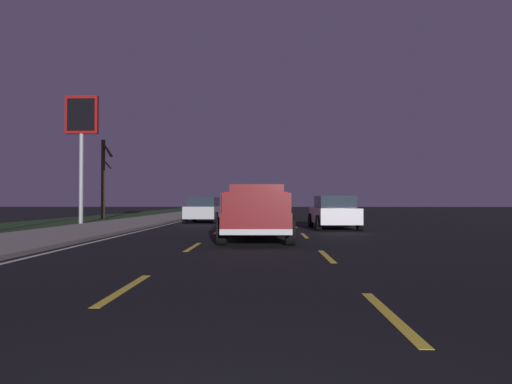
{
  "coord_description": "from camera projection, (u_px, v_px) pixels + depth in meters",
  "views": [
    {
      "loc": [
        -1.99,
        -0.35,
        1.3
      ],
      "look_at": [
        12.39,
        0.01,
        1.59
      ],
      "focal_mm": 31.68,
      "sensor_mm": 36.0,
      "label": 1
    }
  ],
  "objects": [
    {
      "name": "lane_markings",
      "position": [
        219.0,
        219.0,
        31.86
      ],
      "size": [
        108.0,
        7.04,
        0.01
      ],
      "color": "yellow",
      "rests_on": "ground"
    },
    {
      "name": "ground",
      "position": [
        262.0,
        221.0,
        28.96
      ],
      "size": [
        144.0,
        144.0,
        0.0
      ],
      "primitive_type": "plane",
      "color": "black"
    },
    {
      "name": "bare_tree_far",
      "position": [
        103.0,
        177.0,
        32.97
      ],
      "size": [
        1.43,
        0.95,
        5.81
      ],
      "color": "#423323",
      "rests_on": "ground"
    },
    {
      "name": "sedan_red",
      "position": [
        264.0,
        209.0,
        28.43
      ],
      "size": [
        4.4,
        2.02,
        1.54
      ],
      "color": "maroon",
      "rests_on": "ground"
    },
    {
      "name": "grass_verge",
      "position": [
        70.0,
        221.0,
        29.27
      ],
      "size": [
        108.0,
        6.0,
        0.01
      ],
      "primitive_type": "cube",
      "color": "#1E3819",
      "rests_on": "ground"
    },
    {
      "name": "sedan_white",
      "position": [
        334.0,
        212.0,
        21.15
      ],
      "size": [
        4.43,
        2.07,
        1.54
      ],
      "color": "silver",
      "rests_on": "ground"
    },
    {
      "name": "sidewalk_shoulder",
      "position": [
        147.0,
        220.0,
        29.15
      ],
      "size": [
        108.0,
        4.0,
        0.12
      ],
      "primitive_type": "cube",
      "color": "gray",
      "rests_on": "ground"
    },
    {
      "name": "gas_price_sign",
      "position": [
        82.0,
        127.0,
        26.11
      ],
      "size": [
        0.27,
        1.9,
        7.4
      ],
      "color": "#99999E",
      "rests_on": "ground"
    },
    {
      "name": "sedan_silver",
      "position": [
        204.0,
        210.0,
        27.41
      ],
      "size": [
        4.45,
        2.1,
        1.54
      ],
      "color": "#B2B5BA",
      "rests_on": "ground"
    },
    {
      "name": "pickup_truck",
      "position": [
        257.0,
        213.0,
        15.38
      ],
      "size": [
        5.45,
        2.34,
        1.87
      ],
      "color": "maroon",
      "rests_on": "ground"
    }
  ]
}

